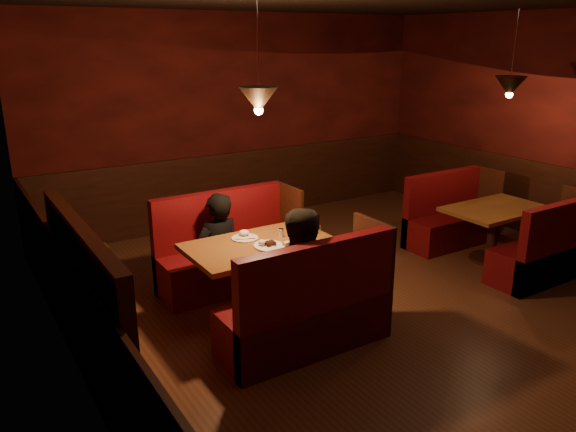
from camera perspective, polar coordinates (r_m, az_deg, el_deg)
room at (r=5.20m, az=10.35°, el=0.51°), size 6.02×7.02×2.92m
main_table at (r=5.29m, az=-2.64°, el=-4.46°), size 1.37×0.83×0.96m
main_bench_far at (r=6.03m, az=-6.14°, el=-4.16°), size 1.51×0.54×1.03m
main_bench_near at (r=4.80m, az=2.25°, el=-10.04°), size 1.51×0.54×1.03m
second_table at (r=7.06m, az=20.23°, el=-0.50°), size 1.17×0.75×0.66m
second_bench_far at (r=7.55m, az=16.05°, el=-0.48°), size 1.30×0.49×0.93m
second_bench_near at (r=6.77m, az=24.84°, el=-3.59°), size 1.30×0.49×0.93m
diner_a at (r=5.75m, az=-7.19°, el=-1.17°), size 0.55×0.38×1.43m
diner_b at (r=4.68m, az=1.95°, el=-4.55°), size 0.90×0.78×1.58m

